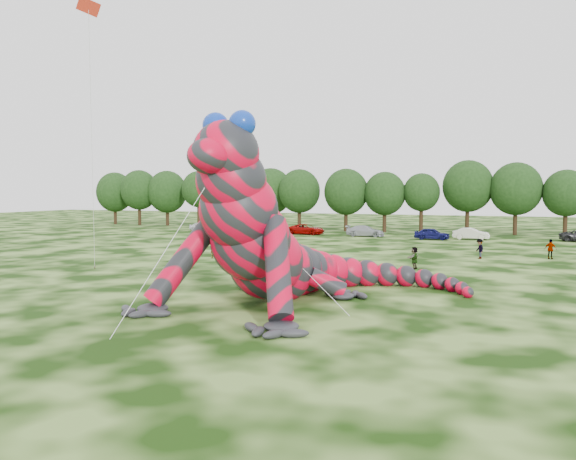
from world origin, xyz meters
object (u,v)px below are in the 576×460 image
at_px(flying_kite, 89,31).
at_px(spectator_4, 207,236).
at_px(tree_4, 236,200).
at_px(spectator_0, 213,249).
at_px(inflatable_gecko, 280,211).
at_px(tree_11, 516,199).
at_px(tree_7, 346,200).
at_px(spectator_2, 480,249).
at_px(spectator_5, 414,258).
at_px(car_3, 365,231).
at_px(car_5, 471,234).
at_px(car_0, 202,227).
at_px(tree_8, 385,202).
at_px(tree_9, 421,203).
at_px(car_2, 306,229).
at_px(car_1, 238,227).
at_px(tree_2, 167,198).
at_px(tree_1, 139,198).
at_px(tree_5, 271,198).
at_px(tree_0, 115,198).
at_px(spectator_3, 551,249).
at_px(car_4, 432,234).
at_px(tree_3, 199,199).
at_px(tree_10, 468,197).
at_px(tree_12, 566,203).
at_px(spectator_1, 267,244).
at_px(tree_6, 299,200).

height_order(flying_kite, spectator_4, flying_kite).
xyz_separation_m(tree_4, spectator_0, (17.31, -39.50, -3.67)).
relative_size(inflatable_gecko, tree_11, 1.98).
xyz_separation_m(tree_7, spectator_2, (20.40, -29.43, -3.83)).
bearing_deg(spectator_5, car_3, -144.01).
distance_m(tree_7, car_5, 20.87).
bearing_deg(car_0, flying_kite, -158.29).
height_order(tree_7, car_3, tree_7).
relative_size(tree_8, car_5, 2.01).
bearing_deg(spectator_2, tree_11, 147.57).
height_order(tree_9, car_3, tree_9).
bearing_deg(inflatable_gecko, car_2, 116.27).
bearing_deg(car_1, tree_2, 60.50).
height_order(car_3, spectator_4, spectator_4).
bearing_deg(tree_1, tree_9, -0.82).
distance_m(flying_kite, tree_5, 55.02).
relative_size(tree_0, tree_11, 0.94).
bearing_deg(spectator_0, spectator_5, 109.36).
distance_m(tree_7, spectator_4, 26.75).
bearing_deg(spectator_3, flying_kite, 58.98).
bearing_deg(tree_7, flying_kite, -94.51).
height_order(inflatable_gecko, car_3, inflatable_gecko).
xyz_separation_m(tree_2, car_4, (46.95, -12.47, -4.08)).
bearing_deg(spectator_2, car_3, -169.38).
bearing_deg(inflatable_gecko, car_1, 127.69).
xyz_separation_m(tree_5, spectator_2, (33.44, -31.06, -3.99)).
relative_size(tree_3, car_3, 1.85).
bearing_deg(inflatable_gecko, tree_4, 127.54).
distance_m(tree_3, car_5, 45.28).
xyz_separation_m(spectator_3, spectator_0, (-28.60, -10.15, -0.03)).
height_order(tree_9, tree_10, tree_10).
distance_m(tree_2, tree_4, 13.38).
distance_m(tree_4, spectator_3, 54.61).
distance_m(tree_1, spectator_2, 66.33).
distance_m(car_3, spectator_2, 25.70).
xyz_separation_m(tree_12, spectator_4, (-40.43, -25.30, -3.67)).
bearing_deg(tree_11, tree_8, -176.16).
distance_m(car_0, spectator_2, 46.49).
distance_m(tree_8, spectator_0, 38.80).
relative_size(flying_kite, car_0, 4.93).
bearing_deg(tree_3, spectator_3, -28.05).
relative_size(flying_kite, tree_3, 2.05).
height_order(tree_3, spectator_1, tree_3).
bearing_deg(spectator_3, car_0, -2.18).
height_order(tree_11, car_2, tree_11).
relative_size(tree_3, spectator_5, 5.38).
relative_size(car_1, car_5, 0.97).
xyz_separation_m(tree_6, spectator_1, (7.87, -31.35, -3.91)).
bearing_deg(spectator_0, car_1, -136.28).
distance_m(tree_0, spectator_4, 43.58).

